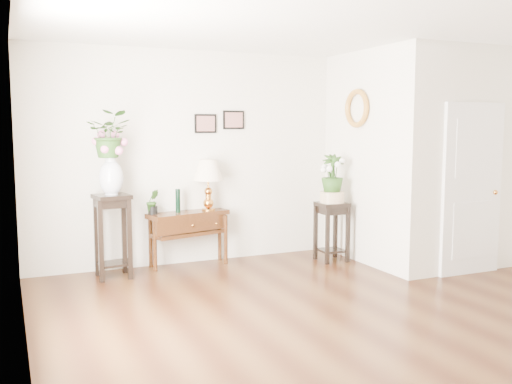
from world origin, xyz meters
TOP-DOWN VIEW (x-y plane):
  - floor at (0.00, 0.00)m, footprint 6.00×5.50m
  - ceiling at (0.00, 0.00)m, footprint 6.00×5.50m
  - wall_back at (0.00, 2.75)m, footprint 6.00×0.02m
  - wall_left at (-3.00, 0.00)m, footprint 0.02×5.50m
  - partition at (2.10, 1.77)m, footprint 1.80×1.95m
  - door at (2.10, 0.78)m, footprint 0.90×0.05m
  - art_print_left at (-0.65, 2.73)m, footprint 0.30×0.02m
  - art_print_right at (-0.25, 2.73)m, footprint 0.30×0.02m
  - wall_ornament at (1.16, 1.90)m, footprint 0.07×0.51m
  - console_table at (-0.96, 2.56)m, footprint 1.12×0.61m
  - table_lamp at (-0.68, 2.56)m, footprint 0.41×0.41m
  - green_vase at (-1.09, 2.56)m, footprint 0.08×0.08m
  - potted_plant at (-1.42, 2.56)m, footprint 0.17×0.14m
  - plant_stand_a at (-1.96, 2.36)m, footprint 0.44×0.44m
  - porcelain_vase at (-1.96, 2.36)m, footprint 0.31×0.31m
  - lily_arrangement at (-1.96, 2.36)m, footprint 0.61×0.56m
  - plant_stand_b at (0.90, 2.06)m, footprint 0.40×0.40m
  - ceramic_bowl at (0.90, 2.06)m, footprint 0.39×0.39m
  - narcissus at (0.90, 2.06)m, footprint 0.35×0.35m

SIDE VIEW (x-z plane):
  - floor at x=0.00m, z-range -0.01..0.01m
  - console_table at x=-0.96m, z-range 0.00..0.71m
  - plant_stand_b at x=0.90m, z-range 0.00..0.80m
  - plant_stand_a at x=-1.96m, z-range 0.00..1.01m
  - potted_plant at x=-1.42m, z-range 0.71..1.01m
  - ceramic_bowl at x=0.90m, z-range 0.80..0.95m
  - green_vase at x=-1.09m, z-range 0.73..1.04m
  - door at x=2.10m, z-range 0.00..2.10m
  - table_lamp at x=-0.68m, z-range 0.72..1.40m
  - narcissus at x=0.90m, z-range 0.92..1.44m
  - porcelain_vase at x=-1.96m, z-range 0.99..1.48m
  - wall_back at x=0.00m, z-range 0.00..2.80m
  - wall_left at x=-3.00m, z-range 0.00..2.80m
  - partition at x=2.10m, z-range 0.00..2.80m
  - lily_arrangement at x=-1.96m, z-range 1.41..1.96m
  - art_print_left at x=-0.65m, z-range 1.73..1.98m
  - art_print_right at x=-0.25m, z-range 1.77..2.02m
  - wall_ornament at x=1.16m, z-range 1.79..2.30m
  - ceiling at x=0.00m, z-range 2.79..2.81m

